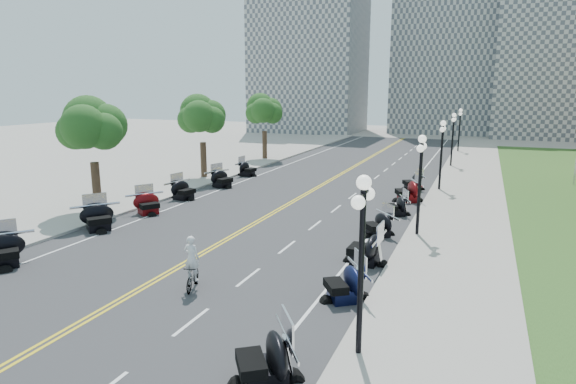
% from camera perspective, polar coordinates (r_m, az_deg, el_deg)
% --- Properties ---
extents(ground, '(160.00, 160.00, 0.00)m').
position_cam_1_polar(ground, '(23.97, -7.25, -5.60)').
color(ground, gray).
extents(road, '(16.00, 90.00, 0.01)m').
position_cam_1_polar(road, '(32.74, 1.34, -0.72)').
color(road, '#333335').
rests_on(road, ground).
extents(centerline_yellow_a, '(0.12, 90.00, 0.00)m').
position_cam_1_polar(centerline_yellow_a, '(32.78, 1.14, -0.68)').
color(centerline_yellow_a, yellow).
rests_on(centerline_yellow_a, road).
extents(centerline_yellow_b, '(0.12, 90.00, 0.00)m').
position_cam_1_polar(centerline_yellow_b, '(32.70, 1.54, -0.72)').
color(centerline_yellow_b, yellow).
rests_on(centerline_yellow_b, road).
extents(edge_line_north, '(0.12, 90.00, 0.00)m').
position_cam_1_polar(edge_line_north, '(31.10, 12.43, -1.66)').
color(edge_line_north, white).
rests_on(edge_line_north, road).
extents(edge_line_south, '(0.12, 90.00, 0.00)m').
position_cam_1_polar(edge_line_south, '(35.47, -8.37, 0.16)').
color(edge_line_south, white).
rests_on(edge_line_south, road).
extents(lane_dash_4, '(0.12, 2.00, 0.00)m').
position_cam_1_polar(lane_dash_4, '(16.08, -11.37, -14.84)').
color(lane_dash_4, white).
rests_on(lane_dash_4, road).
extents(lane_dash_5, '(0.12, 2.00, 0.00)m').
position_cam_1_polar(lane_dash_5, '(19.22, -4.72, -10.03)').
color(lane_dash_5, white).
rests_on(lane_dash_5, road).
extents(lane_dash_6, '(0.12, 2.00, 0.00)m').
position_cam_1_polar(lane_dash_6, '(22.63, -0.12, -6.54)').
color(lane_dash_6, white).
rests_on(lane_dash_6, road).
extents(lane_dash_7, '(0.12, 2.00, 0.00)m').
position_cam_1_polar(lane_dash_7, '(26.21, 3.21, -3.95)').
color(lane_dash_7, white).
rests_on(lane_dash_7, road).
extents(lane_dash_8, '(0.12, 2.00, 0.00)m').
position_cam_1_polar(lane_dash_8, '(29.90, 5.71, -1.99)').
color(lane_dash_8, white).
rests_on(lane_dash_8, road).
extents(lane_dash_9, '(0.12, 2.00, 0.00)m').
position_cam_1_polar(lane_dash_9, '(33.66, 7.65, -0.45)').
color(lane_dash_9, white).
rests_on(lane_dash_9, road).
extents(lane_dash_10, '(0.12, 2.00, 0.00)m').
position_cam_1_polar(lane_dash_10, '(37.46, 9.21, 0.77)').
color(lane_dash_10, white).
rests_on(lane_dash_10, road).
extents(lane_dash_11, '(0.12, 2.00, 0.00)m').
position_cam_1_polar(lane_dash_11, '(41.31, 10.47, 1.77)').
color(lane_dash_11, white).
rests_on(lane_dash_11, road).
extents(lane_dash_12, '(0.12, 2.00, 0.00)m').
position_cam_1_polar(lane_dash_12, '(45.18, 11.52, 2.59)').
color(lane_dash_12, white).
rests_on(lane_dash_12, road).
extents(lane_dash_13, '(0.12, 2.00, 0.00)m').
position_cam_1_polar(lane_dash_13, '(49.07, 12.40, 3.29)').
color(lane_dash_13, white).
rests_on(lane_dash_13, road).
extents(lane_dash_14, '(0.12, 2.00, 0.00)m').
position_cam_1_polar(lane_dash_14, '(52.98, 13.16, 3.88)').
color(lane_dash_14, white).
rests_on(lane_dash_14, road).
extents(lane_dash_15, '(0.12, 2.00, 0.00)m').
position_cam_1_polar(lane_dash_15, '(56.90, 13.81, 4.39)').
color(lane_dash_15, white).
rests_on(lane_dash_15, road).
extents(lane_dash_16, '(0.12, 2.00, 0.00)m').
position_cam_1_polar(lane_dash_16, '(60.83, 14.38, 4.83)').
color(lane_dash_16, white).
rests_on(lane_dash_16, road).
extents(lane_dash_17, '(0.12, 2.00, 0.00)m').
position_cam_1_polar(lane_dash_17, '(64.77, 14.88, 5.22)').
color(lane_dash_17, white).
rests_on(lane_dash_17, road).
extents(lane_dash_18, '(0.12, 2.00, 0.00)m').
position_cam_1_polar(lane_dash_18, '(68.72, 15.32, 5.56)').
color(lane_dash_18, white).
rests_on(lane_dash_18, road).
extents(lane_dash_19, '(0.12, 2.00, 0.00)m').
position_cam_1_polar(lane_dash_19, '(72.67, 15.72, 5.87)').
color(lane_dash_19, white).
rests_on(lane_dash_19, road).
extents(sidewalk_north, '(5.00, 90.00, 0.15)m').
position_cam_1_polar(sidewalk_north, '(30.71, 19.99, -2.17)').
color(sidewalk_north, '#9E9991').
rests_on(sidewalk_north, ground).
extents(sidewalk_south, '(5.00, 90.00, 0.15)m').
position_cam_1_polar(sidewalk_south, '(37.67, -13.76, 0.74)').
color(sidewalk_south, '#9E9991').
rests_on(sidewalk_south, ground).
extents(lawn, '(9.00, 60.00, 0.10)m').
position_cam_1_polar(lawn, '(39.01, 30.82, -0.29)').
color(lawn, '#356023').
rests_on(lawn, ground).
extents(distant_block_a, '(18.00, 14.00, 26.00)m').
position_cam_1_polar(distant_block_a, '(87.15, 2.55, 15.80)').
color(distant_block_a, gray).
rests_on(distant_block_a, ground).
extents(distant_block_b, '(16.00, 12.00, 30.00)m').
position_cam_1_polar(distant_block_b, '(88.50, 18.10, 16.48)').
color(distant_block_b, gray).
rests_on(distant_block_b, ground).
extents(distant_block_c, '(20.00, 14.00, 22.00)m').
position_cam_1_polar(distant_block_c, '(85.60, 30.15, 12.97)').
color(distant_block_c, gray).
rests_on(distant_block_c, ground).
extents(street_lamp_1, '(0.50, 1.20, 4.90)m').
position_cam_1_polar(street_lamp_1, '(13.01, 8.66, -8.89)').
color(street_lamp_1, black).
rests_on(street_lamp_1, sidewalk_north).
extents(street_lamp_2, '(0.50, 1.20, 4.90)m').
position_cam_1_polar(street_lamp_2, '(24.45, 15.33, 0.70)').
color(street_lamp_2, black).
rests_on(street_lamp_2, sidewalk_north).
extents(street_lamp_3, '(0.50, 1.20, 4.90)m').
position_cam_1_polar(street_lamp_3, '(36.25, 17.70, 4.13)').
color(street_lamp_3, black).
rests_on(street_lamp_3, sidewalk_north).
extents(street_lamp_4, '(0.50, 1.20, 4.90)m').
position_cam_1_polar(street_lamp_4, '(48.15, 18.91, 5.87)').
color(street_lamp_4, black).
rests_on(street_lamp_4, sidewalk_north).
extents(street_lamp_5, '(0.50, 1.20, 4.90)m').
position_cam_1_polar(street_lamp_5, '(60.09, 19.64, 6.91)').
color(street_lamp_5, black).
rests_on(street_lamp_5, sidewalk_north).
extents(tree_2, '(4.80, 4.80, 9.20)m').
position_cam_1_polar(tree_2, '(30.65, -22.22, 6.52)').
color(tree_2, '#235619').
rests_on(tree_2, sidewalk_south).
extents(tree_3, '(4.80, 4.80, 9.20)m').
position_cam_1_polar(tree_3, '(40.10, -10.14, 8.30)').
color(tree_3, '#235619').
rests_on(tree_3, sidewalk_south).
extents(tree_4, '(4.80, 4.80, 9.20)m').
position_cam_1_polar(tree_4, '(50.64, -2.82, 9.20)').
color(tree_4, '#235619').
rests_on(tree_4, sidewalk_south).
extents(motorcycle_n_3, '(2.90, 2.90, 1.46)m').
position_cam_1_polar(motorcycle_n_3, '(12.62, -2.84, -18.92)').
color(motorcycle_n_3, black).
rests_on(motorcycle_n_3, road).
extents(motorcycle_n_4, '(2.74, 2.74, 1.38)m').
position_cam_1_polar(motorcycle_n_4, '(17.10, 6.72, -10.50)').
color(motorcycle_n_4, black).
rests_on(motorcycle_n_4, road).
extents(motorcycle_n_5, '(2.18, 2.18, 1.48)m').
position_cam_1_polar(motorcycle_n_5, '(20.63, 9.15, -6.43)').
color(motorcycle_n_5, black).
rests_on(motorcycle_n_5, road).
extents(motorcycle_n_6, '(2.68, 2.68, 1.33)m').
position_cam_1_polar(motorcycle_n_6, '(24.54, 10.63, -3.68)').
color(motorcycle_n_6, black).
rests_on(motorcycle_n_6, road).
extents(motorcycle_n_7, '(2.40, 2.40, 1.26)m').
position_cam_1_polar(motorcycle_n_7, '(28.81, 12.72, -1.50)').
color(motorcycle_n_7, black).
rests_on(motorcycle_n_7, road).
extents(motorcycle_n_8, '(2.94, 2.94, 1.56)m').
position_cam_1_polar(motorcycle_n_8, '(32.50, 14.00, 0.23)').
color(motorcycle_n_8, '#590A0C').
rests_on(motorcycle_n_8, road).
extents(motorcycle_n_9, '(2.62, 2.62, 1.35)m').
position_cam_1_polar(motorcycle_n_9, '(36.44, 14.56, 1.28)').
color(motorcycle_n_9, black).
rests_on(motorcycle_n_9, road).
extents(motorcycle_s_4, '(3.01, 3.01, 1.51)m').
position_cam_1_polar(motorcycle_s_4, '(23.29, -30.73, -5.83)').
color(motorcycle_s_4, black).
rests_on(motorcycle_s_4, road).
extents(motorcycle_s_5, '(3.03, 3.03, 1.51)m').
position_cam_1_polar(motorcycle_s_5, '(27.00, -21.61, -2.69)').
color(motorcycle_s_5, black).
rests_on(motorcycle_s_5, road).
extents(motorcycle_s_6, '(2.73, 2.73, 1.38)m').
position_cam_1_polar(motorcycle_s_6, '(29.62, -16.29, -1.21)').
color(motorcycle_s_6, '#590A0C').
rests_on(motorcycle_s_6, road).
extents(motorcycle_s_7, '(2.38, 2.38, 1.42)m').
position_cam_1_polar(motorcycle_s_7, '(32.97, -12.31, 0.35)').
color(motorcycle_s_7, black).
rests_on(motorcycle_s_7, road).
extents(motorcycle_s_8, '(2.61, 2.61, 1.44)m').
position_cam_1_polar(motorcycle_s_8, '(36.55, -7.84, 1.66)').
color(motorcycle_s_8, black).
rests_on(motorcycle_s_8, road).
extents(motorcycle_s_9, '(2.06, 2.06, 1.36)m').
position_cam_1_polar(motorcycle_s_9, '(41.17, -4.85, 2.83)').
color(motorcycle_s_9, black).
rests_on(motorcycle_s_9, road).
extents(bicycle, '(0.93, 1.66, 0.96)m').
position_cam_1_polar(bicycle, '(18.30, -11.25, -9.80)').
color(bicycle, '#A51414').
rests_on(bicycle, road).
extents(cyclist_rider, '(0.62, 0.41, 1.70)m').
position_cam_1_polar(cyclist_rider, '(17.86, -11.43, -5.83)').
color(cyclist_rider, white).
rests_on(cyclist_rider, bicycle).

